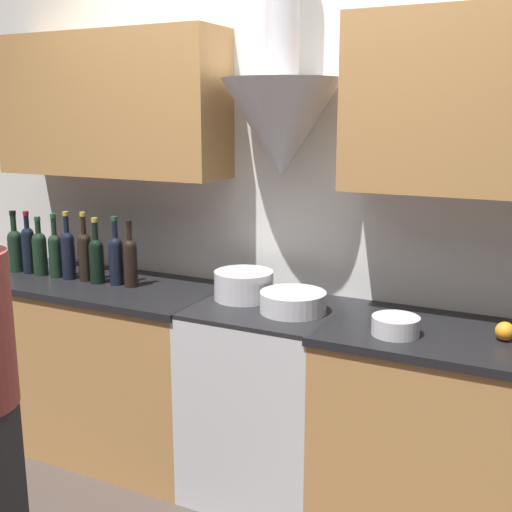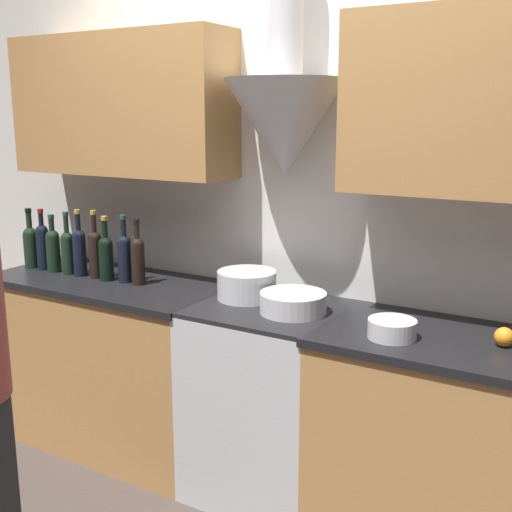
# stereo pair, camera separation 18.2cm
# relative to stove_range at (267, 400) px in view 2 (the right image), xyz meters

# --- Properties ---
(wall_back) EXTENTS (8.40, 0.54, 2.60)m
(wall_back) POSITION_rel_stove_range_xyz_m (0.01, 0.26, 1.01)
(wall_back) COLOR white
(wall_back) RESTS_ON ground_plane
(counter_left) EXTENTS (1.29, 0.62, 0.92)m
(counter_left) POSITION_rel_stove_range_xyz_m (-0.95, -0.00, -0.00)
(counter_left) COLOR #B27F47
(counter_left) RESTS_ON ground_plane
(counter_right) EXTENTS (1.32, 0.62, 0.92)m
(counter_right) POSITION_rel_stove_range_xyz_m (0.97, -0.00, -0.00)
(counter_right) COLOR #B27F47
(counter_right) RESTS_ON ground_plane
(stove_range) EXTENTS (0.63, 0.60, 0.92)m
(stove_range) POSITION_rel_stove_range_xyz_m (0.00, 0.00, 0.00)
(stove_range) COLOR silver
(stove_range) RESTS_ON ground_plane
(wine_bottle_0) EXTENTS (0.08, 0.08, 0.33)m
(wine_bottle_0) POSITION_rel_stove_range_xyz_m (-1.50, -0.03, 0.58)
(wine_bottle_0) COLOR black
(wine_bottle_0) RESTS_ON counter_left
(wine_bottle_1) EXTENTS (0.07, 0.07, 0.34)m
(wine_bottle_1) POSITION_rel_stove_range_xyz_m (-1.41, -0.02, 0.59)
(wine_bottle_1) COLOR black
(wine_bottle_1) RESTS_ON counter_left
(wine_bottle_2) EXTENTS (0.08, 0.08, 0.31)m
(wine_bottle_2) POSITION_rel_stove_range_xyz_m (-1.32, -0.03, 0.58)
(wine_bottle_2) COLOR black
(wine_bottle_2) RESTS_ON counter_left
(wine_bottle_3) EXTENTS (0.07, 0.07, 0.34)m
(wine_bottle_3) POSITION_rel_stove_range_xyz_m (-1.21, -0.03, 0.59)
(wine_bottle_3) COLOR black
(wine_bottle_3) RESTS_ON counter_left
(wine_bottle_4) EXTENTS (0.07, 0.07, 0.35)m
(wine_bottle_4) POSITION_rel_stove_range_xyz_m (-1.13, -0.02, 0.60)
(wine_bottle_4) COLOR black
(wine_bottle_4) RESTS_ON counter_left
(wine_bottle_5) EXTENTS (0.07, 0.07, 0.36)m
(wine_bottle_5) POSITION_rel_stove_range_xyz_m (-1.03, -0.01, 0.60)
(wine_bottle_5) COLOR black
(wine_bottle_5) RESTS_ON counter_left
(wine_bottle_6) EXTENTS (0.07, 0.07, 0.34)m
(wine_bottle_6) POSITION_rel_stove_range_xyz_m (-0.94, -0.02, 0.59)
(wine_bottle_6) COLOR black
(wine_bottle_6) RESTS_ON counter_left
(wine_bottle_7) EXTENTS (0.07, 0.07, 0.35)m
(wine_bottle_7) POSITION_rel_stove_range_xyz_m (-0.84, -0.00, 0.59)
(wine_bottle_7) COLOR black
(wine_bottle_7) RESTS_ON counter_left
(wine_bottle_8) EXTENTS (0.07, 0.07, 0.33)m
(wine_bottle_8) POSITION_rel_stove_range_xyz_m (-0.75, -0.00, 0.59)
(wine_bottle_8) COLOR black
(wine_bottle_8) RESTS_ON counter_left
(stock_pot) EXTENTS (0.28, 0.28, 0.13)m
(stock_pot) POSITION_rel_stove_range_xyz_m (-0.14, 0.06, 0.52)
(stock_pot) COLOR silver
(stock_pot) RESTS_ON stove_range
(mixing_bowl) EXTENTS (0.29, 0.29, 0.09)m
(mixing_bowl) POSITION_rel_stove_range_xyz_m (0.14, -0.03, 0.50)
(mixing_bowl) COLOR silver
(mixing_bowl) RESTS_ON stove_range
(orange_fruit) EXTENTS (0.07, 0.07, 0.07)m
(orange_fruit) POSITION_rel_stove_range_xyz_m (1.01, 0.00, 0.49)
(orange_fruit) COLOR orange
(orange_fruit) RESTS_ON counter_right
(saucepan) EXTENTS (0.19, 0.19, 0.07)m
(saucepan) POSITION_rel_stove_range_xyz_m (0.62, -0.12, 0.49)
(saucepan) COLOR silver
(saucepan) RESTS_ON counter_right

